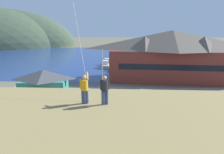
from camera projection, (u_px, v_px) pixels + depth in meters
ground_plane at (115, 125)px, 21.86m from camera, size 600.00×600.00×0.00m
parking_lot_pad at (117, 107)px, 26.69m from camera, size 40.00×20.00×0.10m
bay_water at (121, 56)px, 80.05m from camera, size 360.00×84.00×0.03m
far_hill_east_peak at (1, 45)px, 139.83m from camera, size 110.24×57.46×52.04m
harbor_lodge at (172, 54)px, 40.34m from camera, size 27.82×11.65×10.67m
storage_shed_near_lot at (44, 84)px, 29.52m from camera, size 7.71×5.44×4.72m
storage_shed_waterside at (130, 68)px, 44.18m from camera, size 5.57×4.85×4.16m
wharf_dock at (117, 67)px, 55.37m from camera, size 3.20×15.86×0.70m
moored_boat_wharfside at (107, 63)px, 59.45m from camera, size 2.39×6.47×2.16m
moored_boat_outer_mooring at (129, 66)px, 53.92m from camera, size 2.13×6.40×2.16m
moored_boat_inner_slip at (106, 65)px, 55.49m from camera, size 2.27×6.54×2.16m
parked_car_back_row_right at (149, 116)px, 21.77m from camera, size 4.31×2.28×1.82m
parked_car_front_row_red at (97, 95)px, 28.72m from camera, size 4.25×2.14×1.82m
parked_car_corner_spot at (27, 109)px, 23.53m from camera, size 4.34×2.35×1.82m
parked_car_lone_by_shed at (218, 99)px, 26.89m from camera, size 4.34×2.34×1.82m
parked_car_mid_row_far at (146, 96)px, 28.12m from camera, size 4.35×2.35×1.82m
parked_car_mid_row_near at (182, 98)px, 27.25m from camera, size 4.34×2.35×1.82m
parked_car_back_row_left at (3, 97)px, 27.78m from camera, size 4.33×2.33×1.82m
parking_light_pole at (102, 69)px, 31.18m from camera, size 0.24×0.78×7.59m
person_kite_flyer at (85, 88)px, 11.19m from camera, size 0.52×0.70×1.86m
person_companion at (105, 89)px, 11.03m from camera, size 0.51×0.40×1.74m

